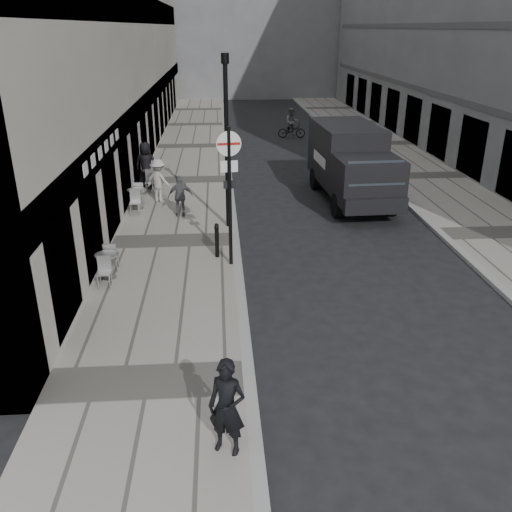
{
  "coord_description": "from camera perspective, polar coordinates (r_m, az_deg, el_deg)",
  "views": [
    {
      "loc": [
        -0.49,
        -6.28,
        6.56
      ],
      "look_at": [
        0.36,
        5.84,
        1.4
      ],
      "focal_mm": 38.0,
      "sensor_mm": 36.0,
      "label": 1
    }
  ],
  "objects": [
    {
      "name": "sidewalk",
      "position": [
        25.18,
        -7.4,
        7.86
      ],
      "size": [
        4.0,
        60.0,
        0.12
      ],
      "primitive_type": "cube",
      "color": "gray",
      "rests_on": "ground"
    },
    {
      "name": "panel_van",
      "position": [
        22.26,
        9.96,
        9.92
      ],
      "size": [
        2.55,
        6.32,
        2.93
      ],
      "rotation": [
        0.0,
        0.0,
        0.04
      ],
      "color": "black",
      "rests_on": "ground"
    },
    {
      "name": "bollard_near",
      "position": [
        16.69,
        -4.13,
        1.85
      ],
      "size": [
        0.11,
        0.11,
        0.86
      ],
      "primitive_type": "cylinder",
      "color": "black",
      "rests_on": "sidewalk"
    },
    {
      "name": "lamppost",
      "position": [
        18.22,
        -3.12,
        12.62
      ],
      "size": [
        0.26,
        0.26,
        5.69
      ],
      "color": "black",
      "rests_on": "sidewalk"
    },
    {
      "name": "pedestrian_b",
      "position": [
        21.81,
        -10.2,
        7.8
      ],
      "size": [
        1.28,
        1.1,
        1.71
      ],
      "primitive_type": "imported",
      "rotation": [
        0.0,
        0.0,
        2.62
      ],
      "color": "#ADA99F",
      "rests_on": "sidewalk"
    },
    {
      "name": "walking_man",
      "position": [
        8.95,
        -3.07,
        -15.63
      ],
      "size": [
        0.73,
        0.62,
        1.71
      ],
      "primitive_type": "imported",
      "rotation": [
        0.0,
        0.0,
        -0.4
      ],
      "color": "black",
      "rests_on": "sidewalk"
    },
    {
      "name": "bollard_far",
      "position": [
        16.3,
        -4.13,
        1.44
      ],
      "size": [
        0.12,
        0.12,
        0.93
      ],
      "primitive_type": "cylinder",
      "color": "black",
      "rests_on": "sidewalk"
    },
    {
      "name": "pedestrian_a",
      "position": [
        19.98,
        -7.97,
        6.27
      ],
      "size": [
        0.94,
        0.51,
        1.52
      ],
      "primitive_type": "imported",
      "rotation": [
        0.0,
        0.0,
        3.31
      ],
      "color": "#58595D",
      "rests_on": "sidewalk"
    },
    {
      "name": "far_sidewalk",
      "position": [
        26.87,
        16.96,
        8.01
      ],
      "size": [
        4.0,
        60.0,
        0.12
      ],
      "primitive_type": "cube",
      "color": "gray",
      "rests_on": "ground"
    },
    {
      "name": "cyclist",
      "position": [
        35.42,
        3.78,
        13.47
      ],
      "size": [
        1.76,
        0.73,
        1.85
      ],
      "rotation": [
        0.0,
        0.0,
        -0.08
      ],
      "color": "black",
      "rests_on": "ground"
    },
    {
      "name": "cafe_table_near",
      "position": [
        15.4,
        -15.33,
        -0.82
      ],
      "size": [
        0.66,
        1.5,
        0.85
      ],
      "color": "#BDBDC0",
      "rests_on": "sidewalk"
    },
    {
      "name": "sign_post",
      "position": [
        15.12,
        -2.81,
        8.07
      ],
      "size": [
        0.68,
        0.14,
        3.99
      ],
      "rotation": [
        0.0,
        0.0,
        0.12
      ],
      "color": "black",
      "rests_on": "sidewalk"
    },
    {
      "name": "ground",
      "position": [
        9.1,
        0.35,
        -23.14
      ],
      "size": [
        120.0,
        120.0,
        0.0
      ],
      "primitive_type": "plane",
      "color": "black",
      "rests_on": "ground"
    },
    {
      "name": "cafe_table_mid",
      "position": [
        21.12,
        -12.39,
        6.03
      ],
      "size": [
        0.72,
        1.61,
        0.92
      ],
      "color": "silver",
      "rests_on": "sidewalk"
    },
    {
      "name": "cafe_table_far",
      "position": [
        23.77,
        -10.9,
        8.09
      ],
      "size": [
        0.75,
        1.7,
        0.97
      ],
      "color": "#ACACAE",
      "rests_on": "sidewalk"
    },
    {
      "name": "pedestrian_c",
      "position": [
        24.07,
        -11.5,
        9.41
      ],
      "size": [
        1.01,
        0.72,
        1.94
      ],
      "primitive_type": "imported",
      "rotation": [
        0.0,
        0.0,
        3.03
      ],
      "color": "black",
      "rests_on": "sidewalk"
    }
  ]
}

